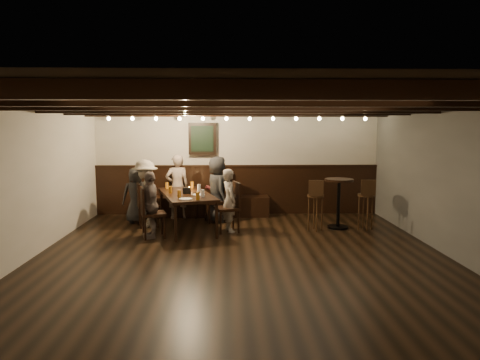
{
  "coord_description": "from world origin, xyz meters",
  "views": [
    {
      "loc": [
        -0.2,
        -6.36,
        2.02
      ],
      "look_at": [
        0.0,
        1.3,
        1.06
      ],
      "focal_mm": 32.0,
      "sensor_mm": 36.0,
      "label": 1
    }
  ],
  "objects_px": {
    "chair_right_far": "(228,217)",
    "dining_table": "(186,196)",
    "chair_left_near": "(148,213)",
    "person_right_near": "(217,189)",
    "bar_stool_left": "(315,212)",
    "bar_stool_right": "(366,211)",
    "chair_left_far": "(153,222)",
    "person_bench_right": "(219,189)",
    "high_top_table": "(339,196)",
    "person_left_near": "(145,193)",
    "person_left_far": "(150,205)",
    "chair_right_near": "(216,209)",
    "person_right_far": "(229,200)",
    "person_bench_centre": "(177,187)",
    "person_bench_left": "(136,195)"
  },
  "relations": [
    {
      "from": "person_left_near",
      "to": "person_left_far",
      "type": "relative_size",
      "value": 1.12
    },
    {
      "from": "person_bench_right",
      "to": "person_bench_centre",
      "type": "bearing_deg",
      "value": -9.46
    },
    {
      "from": "chair_left_far",
      "to": "person_left_near",
      "type": "height_order",
      "value": "person_left_near"
    },
    {
      "from": "person_right_far",
      "to": "high_top_table",
      "type": "xyz_separation_m",
      "value": [
        2.17,
        0.22,
        0.04
      ]
    },
    {
      "from": "chair_left_near",
      "to": "person_right_near",
      "type": "relative_size",
      "value": 0.64
    },
    {
      "from": "chair_left_near",
      "to": "person_right_near",
      "type": "distance_m",
      "value": 1.53
    },
    {
      "from": "person_bench_centre",
      "to": "bar_stool_right",
      "type": "relative_size",
      "value": 1.41
    },
    {
      "from": "person_bench_centre",
      "to": "person_bench_right",
      "type": "relative_size",
      "value": 1.13
    },
    {
      "from": "person_left_far",
      "to": "bar_stool_left",
      "type": "bearing_deg",
      "value": 81.46
    },
    {
      "from": "chair_right_near",
      "to": "bar_stool_left",
      "type": "bearing_deg",
      "value": -129.84
    },
    {
      "from": "chair_left_far",
      "to": "dining_table",
      "type": "bearing_deg",
      "value": 122.02
    },
    {
      "from": "person_bench_right",
      "to": "person_right_far",
      "type": "bearing_deg",
      "value": 83.66
    },
    {
      "from": "dining_table",
      "to": "chair_left_near",
      "type": "bearing_deg",
      "value": 147.95
    },
    {
      "from": "chair_right_near",
      "to": "person_right_far",
      "type": "distance_m",
      "value": 0.96
    },
    {
      "from": "chair_right_near",
      "to": "person_left_near",
      "type": "height_order",
      "value": "person_left_near"
    },
    {
      "from": "dining_table",
      "to": "high_top_table",
      "type": "relative_size",
      "value": 2.09
    },
    {
      "from": "person_bench_left",
      "to": "high_top_table",
      "type": "relative_size",
      "value": 1.19
    },
    {
      "from": "chair_left_far",
      "to": "person_left_near",
      "type": "relative_size",
      "value": 0.68
    },
    {
      "from": "person_bench_centre",
      "to": "chair_right_far",
      "type": "bearing_deg",
      "value": 115.65
    },
    {
      "from": "chair_left_near",
      "to": "person_right_near",
      "type": "bearing_deg",
      "value": 90.0
    },
    {
      "from": "person_left_far",
      "to": "bar_stool_right",
      "type": "distance_m",
      "value": 4.15
    },
    {
      "from": "person_right_far",
      "to": "bar_stool_left",
      "type": "distance_m",
      "value": 1.69
    },
    {
      "from": "person_right_far",
      "to": "bar_stool_right",
      "type": "bearing_deg",
      "value": -105.27
    },
    {
      "from": "chair_left_far",
      "to": "person_left_far",
      "type": "xyz_separation_m",
      "value": [
        -0.03,
        -0.01,
        0.33
      ]
    },
    {
      "from": "dining_table",
      "to": "chair_left_far",
      "type": "bearing_deg",
      "value": -147.98
    },
    {
      "from": "person_left_near",
      "to": "bar_stool_left",
      "type": "bearing_deg",
      "value": 66.26
    },
    {
      "from": "bar_stool_left",
      "to": "bar_stool_right",
      "type": "xyz_separation_m",
      "value": [
        1.0,
        0.05,
        0.0
      ]
    },
    {
      "from": "person_right_near",
      "to": "bar_stool_left",
      "type": "distance_m",
      "value": 2.13
    },
    {
      "from": "chair_left_near",
      "to": "high_top_table",
      "type": "bearing_deg",
      "value": 70.05
    },
    {
      "from": "chair_right_far",
      "to": "person_bench_left",
      "type": "relative_size",
      "value": 0.81
    },
    {
      "from": "chair_left_near",
      "to": "chair_left_far",
      "type": "relative_size",
      "value": 0.96
    },
    {
      "from": "person_bench_right",
      "to": "bar_stool_right",
      "type": "height_order",
      "value": "person_bench_right"
    },
    {
      "from": "person_bench_centre",
      "to": "chair_left_far",
      "type": "bearing_deg",
      "value": 64.37
    },
    {
      "from": "chair_left_far",
      "to": "chair_left_near",
      "type": "bearing_deg",
      "value": 179.95
    },
    {
      "from": "person_left_near",
      "to": "person_right_far",
      "type": "relative_size",
      "value": 1.12
    },
    {
      "from": "person_left_near",
      "to": "person_bench_left",
      "type": "bearing_deg",
      "value": -161.57
    },
    {
      "from": "person_bench_right",
      "to": "person_right_near",
      "type": "distance_m",
      "value": 0.48
    },
    {
      "from": "chair_left_far",
      "to": "person_right_near",
      "type": "relative_size",
      "value": 0.67
    },
    {
      "from": "chair_right_near",
      "to": "person_bench_centre",
      "type": "height_order",
      "value": "person_bench_centre"
    },
    {
      "from": "chair_left_near",
      "to": "person_bench_right",
      "type": "relative_size",
      "value": 0.71
    },
    {
      "from": "chair_left_near",
      "to": "chair_right_far",
      "type": "height_order",
      "value": "chair_right_far"
    },
    {
      "from": "person_bench_right",
      "to": "high_top_table",
      "type": "distance_m",
      "value": 2.66
    },
    {
      "from": "chair_right_far",
      "to": "dining_table",
      "type": "bearing_deg",
      "value": 58.0
    },
    {
      "from": "chair_left_near",
      "to": "high_top_table",
      "type": "height_order",
      "value": "high_top_table"
    },
    {
      "from": "chair_right_near",
      "to": "person_bench_right",
      "type": "bearing_deg",
      "value": -21.88
    },
    {
      "from": "person_right_near",
      "to": "person_right_far",
      "type": "bearing_deg",
      "value": -180.0
    },
    {
      "from": "person_bench_right",
      "to": "person_right_near",
      "type": "bearing_deg",
      "value": 71.57
    },
    {
      "from": "person_left_far",
      "to": "chair_right_near",
      "type": "bearing_deg",
      "value": 121.49
    },
    {
      "from": "person_bench_right",
      "to": "chair_left_near",
      "type": "bearing_deg",
      "value": 15.53
    },
    {
      "from": "dining_table",
      "to": "person_bench_left",
      "type": "height_order",
      "value": "person_bench_left"
    }
  ]
}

